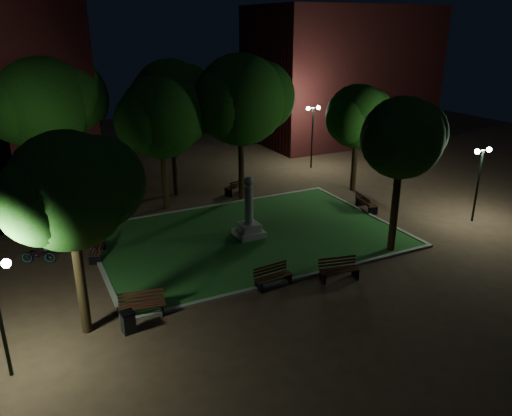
{
  "coord_description": "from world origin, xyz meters",
  "views": [
    {
      "loc": [
        -10.26,
        -19.61,
        10.52
      ],
      "look_at": [
        -0.09,
        1.0,
        1.97
      ],
      "focal_mm": 35.0,
      "sensor_mm": 36.0,
      "label": 1
    }
  ],
  "objects": [
    {
      "name": "tree_ne",
      "position": [
        9.69,
        5.99,
        4.93
      ],
      "size": [
        4.98,
        4.07,
        6.97
      ],
      "color": "black",
      "rests_on": "ground"
    },
    {
      "name": "bicycle",
      "position": [
        -10.08,
        3.64,
        0.42
      ],
      "size": [
        1.69,
        1.21,
        0.84
      ],
      "primitive_type": "imported",
      "rotation": [
        0.0,
        0.0,
        1.11
      ],
      "color": "black",
      "rests_on": "ground"
    },
    {
      "name": "lawn",
      "position": [
        0.0,
        2.0,
        0.04
      ],
      "size": [
        15.0,
        10.0,
        0.08
      ],
      "primitive_type": "cube",
      "color": "#20511D",
      "rests_on": "ground"
    },
    {
      "name": "tree_north_er",
      "position": [
        2.39,
        7.85,
        6.19
      ],
      "size": [
        6.72,
        5.49,
        8.94
      ],
      "color": "black",
      "rests_on": "ground"
    },
    {
      "name": "tree_west",
      "position": [
        -8.84,
        -3.06,
        5.36
      ],
      "size": [
        4.9,
        4.0,
        7.37
      ],
      "color": "black",
      "rests_on": "ground"
    },
    {
      "name": "lawn_kerb",
      "position": [
        0.0,
        2.0,
        0.06
      ],
      "size": [
        15.4,
        10.4,
        0.12
      ],
      "color": "slate",
      "rests_on": "ground"
    },
    {
      "name": "bench_right_side",
      "position": [
        7.92,
        2.49,
        0.46
      ],
      "size": [
        0.92,
        1.87,
        0.98
      ],
      "rotation": [
        0.0,
        0.0,
        1.4
      ],
      "color": "black",
      "rests_on": "ground"
    },
    {
      "name": "ground",
      "position": [
        0.0,
        0.0,
        0.0
      ],
      "size": [
        80.0,
        80.0,
        0.0
      ],
      "primitive_type": "plane",
      "color": "#402C21"
    },
    {
      "name": "tree_nw",
      "position": [
        -8.52,
        9.12,
        6.59
      ],
      "size": [
        6.6,
        5.39,
        9.29
      ],
      "color": "black",
      "rests_on": "ground"
    },
    {
      "name": "tree_se",
      "position": [
        5.62,
        -2.59,
        5.62
      ],
      "size": [
        4.62,
        3.77,
        7.52
      ],
      "color": "black",
      "rests_on": "ground"
    },
    {
      "name": "lamppost_se",
      "position": [
        12.29,
        -1.54,
        2.97
      ],
      "size": [
        1.18,
        0.28,
        4.22
      ],
      "color": "black",
      "rests_on": "ground"
    },
    {
      "name": "bench_left_side",
      "position": [
        -7.46,
        2.96,
        0.42
      ],
      "size": [
        1.08,
        1.74,
        0.9
      ],
      "rotation": [
        0.0,
        0.0,
        -1.91
      ],
      "color": "black",
      "rests_on": "ground"
    },
    {
      "name": "lamppost_ne",
      "position": [
        10.04,
        11.9,
        3.27
      ],
      "size": [
        1.18,
        0.28,
        4.72
      ],
      "color": "black",
      "rests_on": "ground"
    },
    {
      "name": "building_far",
      "position": [
        18.0,
        20.0,
        6.0
      ],
      "size": [
        16.0,
        10.0,
        12.0
      ],
      "primitive_type": "cube",
      "color": "#57191A",
      "rests_on": "ground"
    },
    {
      "name": "tree_north_wl",
      "position": [
        -2.5,
        8.17,
        5.45
      ],
      "size": [
        5.74,
        4.69,
        7.79
      ],
      "color": "black",
      "rests_on": "ground"
    },
    {
      "name": "bench_west_near",
      "position": [
        -6.86,
        -2.91,
        0.45
      ],
      "size": [
        1.8,
        0.88,
        0.95
      ],
      "rotation": [
        0.0,
        0.0,
        -0.17
      ],
      "color": "black",
      "rests_on": "ground"
    },
    {
      "name": "bench_near_right",
      "position": [
        1.55,
        -3.83,
        0.45
      ],
      "size": [
        1.85,
        0.96,
        0.96
      ],
      "rotation": [
        0.0,
        0.0,
        -0.21
      ],
      "color": "black",
      "rests_on": "ground"
    },
    {
      "name": "trash_bin",
      "position": [
        -7.59,
        -3.79,
        0.42
      ],
      "size": [
        0.54,
        0.54,
        0.83
      ],
      "color": "black",
      "rests_on": "ground"
    },
    {
      "name": "monument",
      "position": [
        0.0,
        2.0,
        0.96
      ],
      "size": [
        1.4,
        1.4,
        3.2
      ],
      "color": "gray",
      "rests_on": "lawn"
    },
    {
      "name": "tree_far_north",
      "position": [
        -1.18,
        10.32,
        6.21
      ],
      "size": [
        5.75,
        4.7,
        8.56
      ],
      "color": "black",
      "rests_on": "ground"
    },
    {
      "name": "bench_near_left",
      "position": [
        -1.32,
        -3.09,
        0.43
      ],
      "size": [
        1.71,
        0.73,
        0.92
      ],
      "rotation": [
        0.0,
        0.0,
        0.09
      ],
      "color": "black",
      "rests_on": "ground"
    },
    {
      "name": "bench_far_side",
      "position": [
        2.4,
        8.7,
        0.47
      ],
      "size": [
        1.94,
        1.19,
        1.01
      ],
      "rotation": [
        0.0,
        0.0,
        3.47
      ],
      "color": "black",
      "rests_on": "ground"
    }
  ]
}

